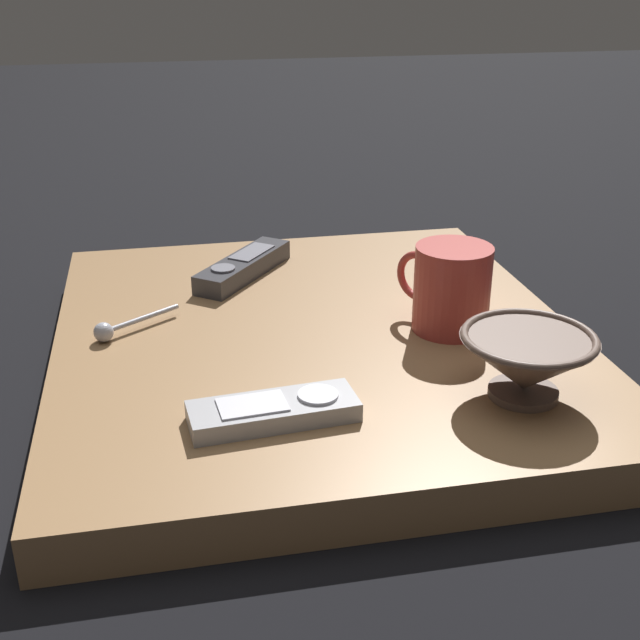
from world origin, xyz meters
TOP-DOWN VIEW (x-y plane):
  - ground_plane at (0.00, 0.00)m, footprint 6.00×6.00m
  - table at (0.00, 0.00)m, footprint 0.59×0.66m
  - cereal_bowl at (0.17, -0.20)m, footprint 0.13×0.13m
  - coffee_mug at (0.15, -0.03)m, footprint 0.09×0.11m
  - teaspoon at (-0.23, 0.02)m, footprint 0.10×0.07m
  - tv_remote_near at (-0.06, 0.18)m, footprint 0.15×0.17m
  - tv_remote_far at (-0.08, -0.19)m, footprint 0.16×0.07m

SIDE VIEW (x-z plane):
  - ground_plane at x=0.00m, z-range 0.00..0.00m
  - table at x=0.00m, z-range 0.00..0.05m
  - tv_remote_far at x=-0.08m, z-range 0.05..0.07m
  - teaspoon at x=-0.23m, z-range 0.05..0.07m
  - tv_remote_near at x=-0.06m, z-range 0.05..0.08m
  - cereal_bowl at x=0.17m, z-range 0.05..0.12m
  - coffee_mug at x=0.15m, z-range 0.05..0.15m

